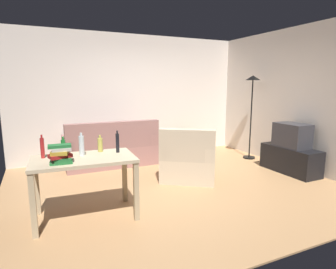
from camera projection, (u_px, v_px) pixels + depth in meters
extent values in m
cube|color=tan|center=(175.00, 185.00, 4.66)|extent=(5.20, 4.40, 0.02)
cube|color=silver|center=(132.00, 97.00, 6.39)|extent=(5.20, 0.10, 2.70)
cube|color=beige|center=(296.00, 99.00, 5.50)|extent=(0.10, 4.40, 2.70)
cube|color=#996B66|center=(111.00, 155.00, 5.82)|extent=(1.80, 0.84, 0.40)
cube|color=#8C625D|center=(114.00, 135.00, 5.44)|extent=(1.80, 0.16, 0.52)
cube|color=#926661|center=(148.00, 137.00, 6.11)|extent=(0.16, 0.84, 0.22)
cube|color=#926661|center=(68.00, 143.00, 5.43)|extent=(0.16, 0.84, 0.22)
cube|color=black|center=(290.00, 160.00, 5.30)|extent=(0.44, 1.10, 0.48)
cube|color=#2D2D33|center=(292.00, 135.00, 5.22)|extent=(0.40, 0.60, 0.44)
cube|color=black|center=(300.00, 135.00, 5.30)|extent=(0.01, 0.52, 0.36)
cylinder|color=black|center=(249.00, 157.00, 6.34)|extent=(0.26, 0.26, 0.03)
cylinder|color=black|center=(251.00, 119.00, 6.19)|extent=(0.03, 0.03, 1.68)
cone|color=black|center=(253.00, 78.00, 6.03)|extent=(0.32, 0.32, 0.10)
cube|color=#C6B28E|center=(84.00, 159.00, 3.41)|extent=(1.24, 0.77, 0.04)
cube|color=tan|center=(33.00, 206.00, 2.99)|extent=(0.06, 0.06, 0.72)
cube|color=tan|center=(136.00, 192.00, 3.39)|extent=(0.06, 0.06, 0.72)
cube|color=tan|center=(37.00, 187.00, 3.56)|extent=(0.06, 0.06, 0.72)
cube|color=tan|center=(125.00, 176.00, 3.96)|extent=(0.06, 0.06, 0.72)
cylinder|color=brown|center=(188.00, 148.00, 6.87)|extent=(0.24, 0.24, 0.22)
sphere|color=#2D6B28|center=(188.00, 136.00, 6.82)|extent=(0.36, 0.36, 0.36)
cube|color=beige|center=(189.00, 167.00, 4.97)|extent=(1.22, 1.20, 0.40)
cube|color=#C0AD91|center=(187.00, 145.00, 4.56)|extent=(0.83, 0.64, 0.52)
cube|color=#C8B597|center=(211.00, 150.00, 4.85)|extent=(0.61, 0.78, 0.22)
cube|color=#C8B597|center=(168.00, 149.00, 4.97)|extent=(0.61, 0.78, 0.22)
cylinder|color=#AD2323|center=(42.00, 148.00, 3.36)|extent=(0.05, 0.05, 0.24)
cylinder|color=#AD2323|center=(41.00, 136.00, 3.34)|extent=(0.02, 0.02, 0.04)
cylinder|color=#1E722D|center=(64.00, 148.00, 3.46)|extent=(0.05, 0.05, 0.20)
cylinder|color=#1E722D|center=(63.00, 138.00, 3.44)|extent=(0.02, 0.02, 0.04)
cylinder|color=silver|center=(82.00, 146.00, 3.47)|extent=(0.06, 0.06, 0.25)
cylinder|color=silver|center=(81.00, 134.00, 3.45)|extent=(0.03, 0.03, 0.04)
cylinder|color=#BCB24C|center=(100.00, 145.00, 3.68)|extent=(0.06, 0.06, 0.18)
cylinder|color=#BCB24C|center=(100.00, 137.00, 3.66)|extent=(0.03, 0.03, 0.04)
cylinder|color=black|center=(117.00, 143.00, 3.64)|extent=(0.05, 0.05, 0.25)
cylinder|color=black|center=(117.00, 132.00, 3.62)|extent=(0.02, 0.02, 0.04)
cube|color=#236B33|center=(61.00, 162.00, 3.16)|extent=(0.25, 0.19, 0.02)
cube|color=#236B33|center=(62.00, 159.00, 3.15)|extent=(0.19, 0.16, 0.04)
cube|color=maroon|center=(60.00, 156.00, 3.14)|extent=(0.26, 0.21, 0.04)
cube|color=#B7932D|center=(60.00, 153.00, 3.12)|extent=(0.20, 0.19, 0.04)
cube|color=beige|center=(62.00, 149.00, 3.12)|extent=(0.21, 0.15, 0.04)
cube|color=#236B33|center=(60.00, 146.00, 3.11)|extent=(0.25, 0.14, 0.03)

